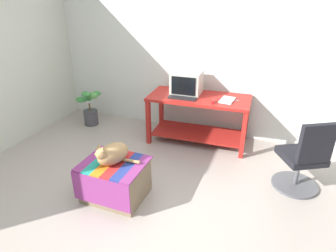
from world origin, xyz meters
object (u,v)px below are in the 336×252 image
Objects in this scene: potted_plant at (90,109)px; keyboard at (182,98)px; stapler at (213,101)px; tv_monitor at (187,83)px; book at (227,100)px; office_chair at (303,160)px; desk at (199,111)px; cat at (112,154)px; ottoman_with_blanket at (115,180)px.

keyboard is at bearing -2.69° from potted_plant.
potted_plant is 5.78× the size of stapler.
book is at bearing -12.48° from tv_monitor.
tv_monitor reaches higher than keyboard.
keyboard is 0.44m from stapler.
potted_plant is 3.34m from office_chair.
tv_monitor is 0.50× the size of office_chair.
book is 1.27m from office_chair.
desk is 0.35m from keyboard.
desk is 1.59m from office_chair.
book is 2.31m from potted_plant.
keyboard is 3.64× the size of stapler.
book is 0.31× the size of office_chair.
office_chair is at bearing -21.30° from keyboard.
ottoman_with_blanket is at bearing 85.56° from cat.
stapler is at bearing -2.46° from potted_plant.
keyboard reaches higher than desk.
book is at bearing 60.34° from ottoman_with_blanket.
office_chair reaches higher than book.
potted_plant is at bearing 174.98° from keyboard.
office_chair is at bearing 45.44° from cat.
stapler reaches higher than keyboard.
tv_monitor reaches higher than book.
book reaches higher than potted_plant.
book reaches higher than ottoman_with_blanket.
tv_monitor reaches higher than desk.
tv_monitor reaches higher than ottoman_with_blanket.
tv_monitor reaches higher than cat.
desk is at bearing 73.02° from ottoman_with_blanket.
cat is 0.50× the size of office_chair.
tv_monitor reaches higher than potted_plant.
tv_monitor is at bearing -56.01° from office_chair.
stapler reaches higher than book.
stapler is (0.73, 1.42, 0.52)m from ottoman_with_blanket.
keyboard is at bearing 78.72° from ottoman_with_blanket.
keyboard is 0.63× the size of potted_plant.
desk is 1.67m from cat.
cat is at bearing -102.63° from tv_monitor.
book is at bearing -64.52° from office_chair.
cat is (-0.89, -1.57, -0.18)m from book.
office_chair is at bearing -30.16° from desk.
cat is at bearing -110.34° from desk.
tv_monitor is 0.66× the size of ottoman_with_blanket.
desk reaches higher than cat.
office_chair reaches higher than cat.
tv_monitor is 0.65m from book.
keyboard is at bearing -89.79° from tv_monitor.
potted_plant is at bearing -177.95° from tv_monitor.
ottoman_with_blanket is 0.33m from cat.
desk reaches higher than potted_plant.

